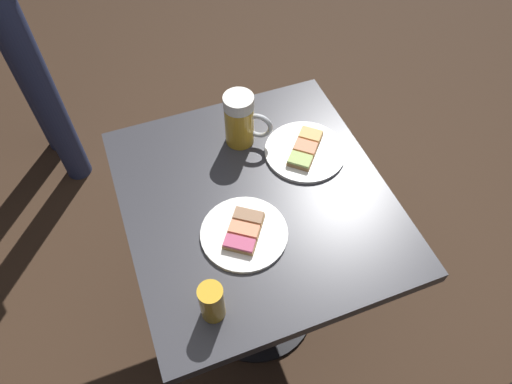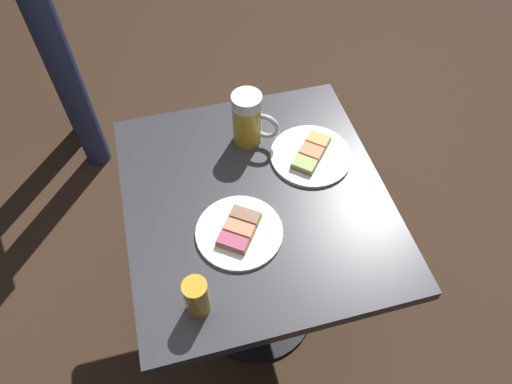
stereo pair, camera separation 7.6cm
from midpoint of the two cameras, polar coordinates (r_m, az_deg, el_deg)
ground_plane at (r=1.86m, az=1.21°, el=-13.75°), size 6.00×6.00×0.00m
cafe_table at (r=1.36m, az=1.61°, el=-4.68°), size 0.74×0.69×0.72m
plate_near at (r=1.15m, az=-0.18°, el=-4.92°), size 0.22×0.22×0.03m
plate_far at (r=1.32m, az=8.39°, el=4.47°), size 0.23×0.23×0.03m
beer_mug at (r=1.30m, az=0.79°, el=8.84°), size 0.10×0.12×0.16m
beer_glass_small at (r=1.03m, az=-5.11°, el=-12.77°), size 0.05×0.05×0.11m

